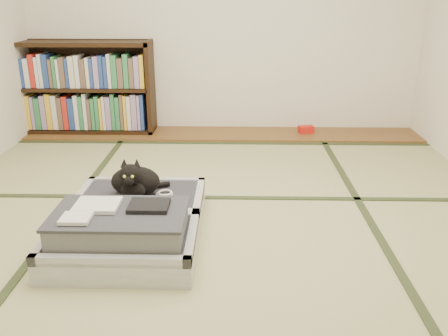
{
  "coord_description": "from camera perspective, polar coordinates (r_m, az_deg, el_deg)",
  "views": [
    {
      "loc": [
        0.12,
        -2.71,
        1.39
      ],
      "look_at": [
        0.05,
        0.35,
        0.25
      ],
      "focal_mm": 38.0,
      "sensor_mm": 36.0,
      "label": 1
    }
  ],
  "objects": [
    {
      "name": "suitcase",
      "position": [
        2.86,
        -11.25,
        -6.58
      ],
      "size": [
        0.81,
        1.08,
        0.32
      ],
      "color": "silver",
      "rests_on": "floor"
    },
    {
      "name": "bookcase",
      "position": [
        5.11,
        -16.75,
        9.03
      ],
      "size": [
        1.46,
        0.33,
        0.94
      ],
      "color": "black",
      "rests_on": "wood_strip"
    },
    {
      "name": "cable_coil",
      "position": [
        3.09,
        -7.16,
        -3.08
      ],
      "size": [
        0.11,
        0.11,
        0.03
      ],
      "color": "white",
      "rests_on": "suitcase"
    },
    {
      "name": "cat",
      "position": [
        3.05,
        -10.68,
        -1.58
      ],
      "size": [
        0.36,
        0.36,
        0.29
      ],
      "color": "black",
      "rests_on": "suitcase"
    },
    {
      "name": "floor",
      "position": [
        3.05,
        -1.1,
        -6.72
      ],
      "size": [
        4.5,
        4.5,
        0.0
      ],
      "primitive_type": "plane",
      "color": "tan",
      "rests_on": "ground"
    },
    {
      "name": "tatami_borders",
      "position": [
        3.49,
        -0.77,
        -2.95
      ],
      "size": [
        4.0,
        4.5,
        0.01
      ],
      "color": "#2D381E",
      "rests_on": "ground"
    },
    {
      "name": "wood_strip",
      "position": [
        4.91,
        -0.13,
        4.13
      ],
      "size": [
        4.0,
        0.5,
        0.02
      ],
      "primitive_type": "cube",
      "color": "brown",
      "rests_on": "ground"
    },
    {
      "name": "red_item",
      "position": [
        4.98,
        9.83,
        4.6
      ],
      "size": [
        0.16,
        0.12,
        0.07
      ],
      "primitive_type": "cube",
      "rotation": [
        0.0,
        0.0,
        0.18
      ],
      "color": "red",
      "rests_on": "wood_strip"
    }
  ]
}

